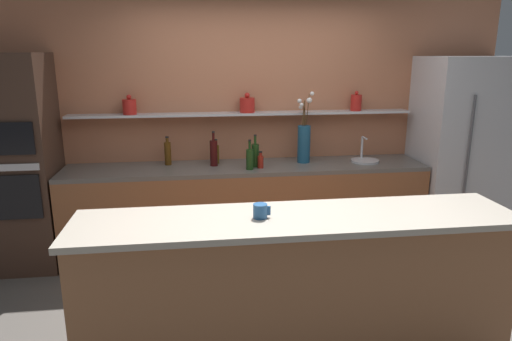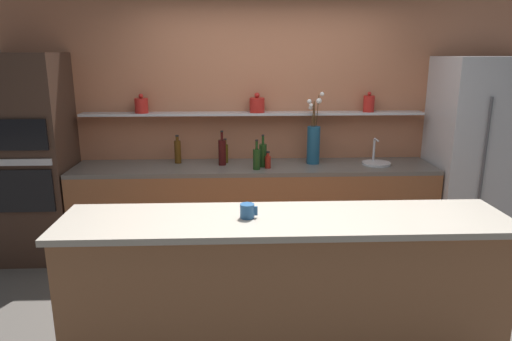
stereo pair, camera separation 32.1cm
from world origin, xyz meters
TOP-DOWN VIEW (x-y plane):
  - ground_plane at (0.00, 0.00)m, footprint 12.00×12.00m
  - back_wall_unit at (-0.00, 1.60)m, footprint 5.20×0.28m
  - back_counter_unit at (-0.13, 1.24)m, footprint 3.56×0.62m
  - island_counter at (0.00, -0.51)m, footprint 2.78×0.61m
  - refrigerator at (2.14, 1.20)m, footprint 0.93×0.73m
  - oven_tower at (-2.26, 1.24)m, footprint 0.67×0.64m
  - flower_vase at (0.47, 1.31)m, footprint 0.16×0.13m
  - sink_fixture at (1.10, 1.25)m, footprint 0.28×0.28m
  - bottle_wine_0 at (-0.11, 1.08)m, footprint 0.07×0.07m
  - bottle_wine_1 at (-0.05, 1.18)m, footprint 0.07×0.07m
  - bottle_spirit_2 at (-0.90, 1.37)m, footprint 0.07×0.07m
  - bottle_sauce_3 at (0.00, 1.13)m, footprint 0.06×0.06m
  - bottle_oil_4 at (-0.42, 1.38)m, footprint 0.06×0.06m
  - bottle_wine_5 at (-0.44, 1.28)m, footprint 0.07×0.07m
  - coffee_mug at (-0.24, -0.50)m, footprint 0.11×0.09m

SIDE VIEW (x-z plane):
  - ground_plane at x=0.00m, z-range 0.00..0.00m
  - back_counter_unit at x=-0.13m, z-range 0.00..0.92m
  - island_counter at x=0.00m, z-range 0.00..1.02m
  - sink_fixture at x=1.10m, z-range 0.82..1.07m
  - refrigerator at x=2.14m, z-range 0.00..1.97m
  - bottle_sauce_3 at x=0.00m, z-range 0.90..1.07m
  - oven_tower at x=-2.26m, z-range 0.00..2.01m
  - bottle_oil_4 at x=-0.42m, z-range 0.90..1.15m
  - bottle_wine_0 at x=-0.11m, z-range 0.88..1.17m
  - bottle_wine_1 at x=-0.05m, z-range 0.88..1.20m
  - bottle_spirit_2 at x=-0.90m, z-range 0.90..1.19m
  - bottle_wine_5 at x=-0.44m, z-range 0.88..1.23m
  - coffee_mug at x=-0.24m, z-range 1.02..1.11m
  - flower_vase at x=0.47m, z-range 0.78..1.50m
  - back_wall_unit at x=0.00m, z-range 0.00..2.60m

